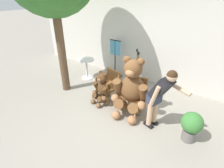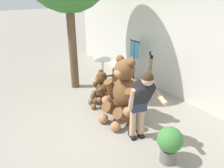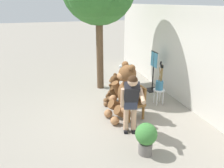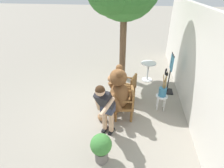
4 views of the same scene
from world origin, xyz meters
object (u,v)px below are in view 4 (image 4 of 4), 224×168
at_px(wooden_chair_right, 126,103).
at_px(teddy_bear_large, 116,94).
at_px(wooden_chair_left, 128,87).
at_px(round_side_table, 148,69).
at_px(brush_bucket, 163,90).
at_px(white_stool, 161,99).
at_px(teddy_bear_small, 119,86).
at_px(person_visitor, 105,105).
at_px(potted_plant, 101,147).
at_px(clothing_display_stand, 170,73).

height_order(wooden_chair_right, teddy_bear_large, teddy_bear_large).
bearing_deg(wooden_chair_left, wooden_chair_right, 0.08).
xyz_separation_m(wooden_chair_left, round_side_table, (-1.46, 0.65, -0.01)).
xyz_separation_m(brush_bucket, round_side_table, (-1.78, -0.36, -0.19)).
distance_m(wooden_chair_left, wooden_chair_right, 0.83).
xyz_separation_m(wooden_chair_right, white_stool, (-0.51, 1.00, -0.11)).
bearing_deg(teddy_bear_small, person_visitor, -4.17).
bearing_deg(wooden_chair_left, round_side_table, 156.06).
bearing_deg(white_stool, brush_bucket, 78.68).
xyz_separation_m(white_stool, potted_plant, (2.01, -1.37, 0.04)).
distance_m(wooden_chair_left, round_side_table, 1.60).
relative_size(wooden_chair_left, teddy_bear_small, 0.91).
height_order(wooden_chair_right, potted_plant, wooden_chair_right).
bearing_deg(person_visitor, wooden_chair_right, 152.26).
height_order(teddy_bear_small, white_stool, teddy_bear_small).
height_order(teddy_bear_large, person_visitor, person_visitor).
xyz_separation_m(wooden_chair_right, brush_bucket, (-0.51, 1.00, 0.18)).
height_order(wooden_chair_right, round_side_table, wooden_chair_right).
distance_m(wooden_chair_right, white_stool, 1.13).
distance_m(wooden_chair_right, round_side_table, 2.38).
bearing_deg(clothing_display_stand, wooden_chair_right, -40.83).
height_order(wooden_chair_left, brush_bucket, brush_bucket).
xyz_separation_m(teddy_bear_small, round_side_table, (-1.43, 0.94, -0.01)).
height_order(teddy_bear_large, potted_plant, teddy_bear_large).
relative_size(teddy_bear_small, person_visitor, 0.62).
xyz_separation_m(teddy_bear_small, potted_plant, (2.36, -0.07, -0.07)).
relative_size(teddy_bear_small, white_stool, 2.05).
relative_size(teddy_bear_large, brush_bucket, 1.77).
distance_m(teddy_bear_small, clothing_display_stand, 1.76).
height_order(teddy_bear_large, brush_bucket, teddy_bear_large).
height_order(white_stool, potted_plant, potted_plant).
bearing_deg(clothing_display_stand, person_visitor, -36.85).
height_order(white_stool, round_side_table, round_side_table).
bearing_deg(clothing_display_stand, teddy_bear_large, -45.65).
relative_size(teddy_bear_small, brush_bucket, 1.12).
bearing_deg(teddy_bear_small, clothing_display_stand, 112.46).
bearing_deg(wooden_chair_left, potted_plant, -8.87).
bearing_deg(teddy_bear_large, brush_bucket, 112.52).
bearing_deg(teddy_bear_large, white_stool, 112.57).
height_order(wooden_chair_right, teddy_bear_small, teddy_bear_small).
xyz_separation_m(teddy_bear_large, clothing_display_stand, (-1.54, 1.58, -0.01)).
bearing_deg(wooden_chair_left, teddy_bear_small, -95.24).
distance_m(wooden_chair_right, potted_plant, 1.55).
bearing_deg(teddy_bear_large, wooden_chair_right, 94.14).
distance_m(person_visitor, white_stool, 1.99).
height_order(brush_bucket, potted_plant, brush_bucket).
bearing_deg(person_visitor, teddy_bear_large, 168.92).
xyz_separation_m(white_stool, clothing_display_stand, (-1.01, 0.31, 0.36)).
xyz_separation_m(wooden_chair_left, brush_bucket, (0.33, 1.01, 0.18)).
relative_size(wooden_chair_right, person_visitor, 0.57).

